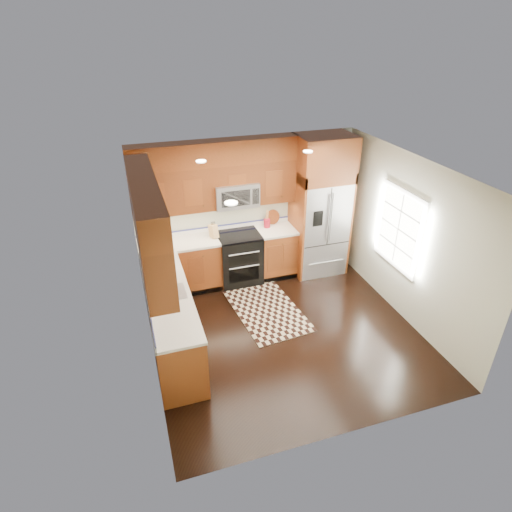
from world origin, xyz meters
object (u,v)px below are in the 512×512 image
object	(u,v)px
rug	(266,310)
utensil_crock	(267,221)
range	(239,258)
knife_block	(213,231)
refrigerator	(320,206)

from	to	relation	value
rug	utensil_crock	size ratio (longest dim) A/B	4.98
range	knife_block	bearing A→B (deg)	173.56
knife_block	utensil_crock	size ratio (longest dim) A/B	0.90
knife_block	range	bearing A→B (deg)	-6.44
range	utensil_crock	xyz separation A→B (m)	(0.59, 0.16, 0.59)
knife_block	rug	bearing A→B (deg)	-61.07
range	rug	distance (m)	1.17
refrigerator	knife_block	world-z (taller)	refrigerator
rug	utensil_crock	world-z (taller)	utensil_crock
refrigerator	rug	distance (m)	2.15
knife_block	refrigerator	bearing A→B (deg)	-2.52
rug	knife_block	world-z (taller)	knife_block
range	utensil_crock	size ratio (longest dim) A/B	2.83
knife_block	utensil_crock	world-z (taller)	utensil_crock
refrigerator	rug	size ratio (longest dim) A/B	1.56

